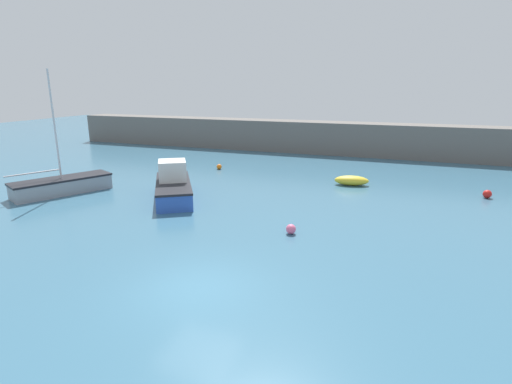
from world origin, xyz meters
TOP-DOWN VIEW (x-y plane):
  - ground_plane at (0.00, 0.00)m, footprint 120.00×120.00m
  - harbor_breakwater at (0.00, 27.93)m, footprint 57.29×2.83m
  - sailboat_tall_mast at (-13.27, 7.47)m, footprint 3.94×5.81m
  - fishing_dinghy_green at (2.91, 15.71)m, footprint 2.32×1.31m
  - cabin_cruiser_white at (-6.38, 8.93)m, footprint 4.68×5.79m
  - mooring_buoy_pink at (1.58, 5.75)m, footprint 0.44×0.44m
  - mooring_buoy_orange at (-7.47, 17.30)m, footprint 0.40×0.40m
  - mooring_buoy_red at (10.74, 15.34)m, footprint 0.48×0.48m

SIDE VIEW (x-z plane):
  - ground_plane at x=0.00m, z-range -0.20..0.00m
  - mooring_buoy_orange at x=-7.47m, z-range 0.00..0.40m
  - mooring_buoy_pink at x=1.58m, z-range 0.00..0.44m
  - mooring_buoy_red at x=10.74m, z-range 0.00..0.48m
  - fishing_dinghy_green at x=2.91m, z-range 0.00..0.64m
  - sailboat_tall_mast at x=-13.27m, z-range -3.13..4.16m
  - cabin_cruiser_white at x=-6.38m, z-range -0.34..1.83m
  - harbor_breakwater at x=0.00m, z-range 0.00..2.98m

